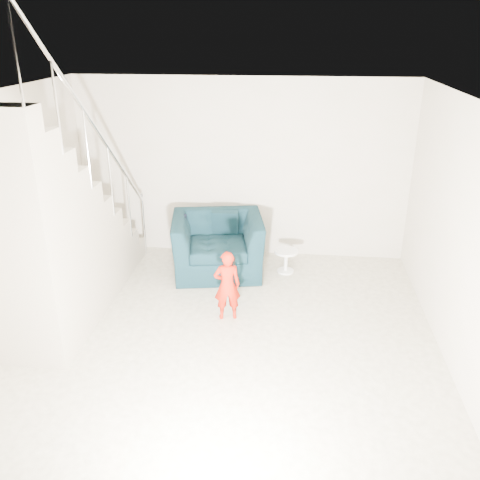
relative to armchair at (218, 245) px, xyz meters
name	(u,v)px	position (x,y,z in m)	size (l,w,h in m)	color
floor	(215,351)	(0.27, -2.02, -0.41)	(5.50, 5.50, 0.00)	gray
ceiling	(209,102)	(0.27, -2.02, 2.29)	(5.50, 5.50, 0.00)	silver
back_wall	(241,169)	(0.27, 0.73, 0.94)	(5.00, 5.00, 0.00)	#B8AE96
front_wall	(126,446)	(0.27, -4.77, 0.94)	(5.00, 5.00, 0.00)	#B8AE96
right_wall	(470,251)	(2.77, -2.02, 0.94)	(5.50, 5.50, 0.00)	#B8AE96
armchair	(218,245)	(0.00, 0.00, 0.00)	(1.28, 1.12, 0.83)	black
toddler	(227,285)	(0.31, -1.29, 0.03)	(0.33, 0.21, 0.89)	#AD1F05
side_table	(286,257)	(0.99, 0.06, -0.18)	(0.35, 0.35, 0.35)	white
staircase	(53,246)	(-1.73, -1.47, 0.53)	(1.02, 3.03, 3.62)	#ADA089
cushion	(225,222)	(0.08, 0.29, 0.24)	(0.39, 0.11, 0.37)	black
throw	(182,239)	(-0.50, -0.09, 0.11)	(0.05, 0.51, 0.58)	black
phone	(233,261)	(0.39, -1.30, 0.36)	(0.02, 0.05, 0.10)	black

